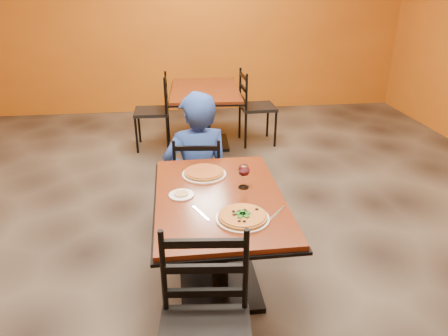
{
  "coord_description": "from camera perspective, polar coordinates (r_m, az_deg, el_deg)",
  "views": [
    {
      "loc": [
        -0.26,
        -2.79,
        2.0
      ],
      "look_at": [
        0.06,
        -0.3,
        0.85
      ],
      "focal_mm": 33.05,
      "sensor_mm": 36.0,
      "label": 1
    }
  ],
  "objects": [
    {
      "name": "floor",
      "position": [
        3.44,
        -1.56,
        -10.93
      ],
      "size": [
        7.0,
        8.0,
        0.01
      ],
      "primitive_type": "cube",
      "color": "black",
      "rests_on": "ground"
    },
    {
      "name": "wall_back",
      "position": [
        6.82,
        -5.31,
        20.24
      ],
      "size": [
        7.0,
        0.01,
        3.0
      ],
      "primitive_type": "cube",
      "color": "#C26715",
      "rests_on": "ground"
    },
    {
      "name": "table_main",
      "position": [
        2.72,
        -0.63,
        -7.43
      ],
      "size": [
        0.83,
        1.23,
        0.75
      ],
      "color": "maroon",
      "rests_on": "floor"
    },
    {
      "name": "table_second",
      "position": [
        5.35,
        -2.61,
        8.9
      ],
      "size": [
        0.95,
        1.34,
        0.75
      ],
      "rotation": [
        0.0,
        0.0,
        -0.05
      ],
      "color": "maroon",
      "rests_on": "floor"
    },
    {
      "name": "chair_main_far",
      "position": [
        3.55,
        -3.58,
        -1.68
      ],
      "size": [
        0.43,
        0.43,
        0.86
      ],
      "primitive_type": null,
      "rotation": [
        0.0,
        0.0,
        3.03
      ],
      "color": "black",
      "rests_on": "floor"
    },
    {
      "name": "chair_second_left",
      "position": [
        5.36,
        -9.99,
        7.64
      ],
      "size": [
        0.44,
        0.44,
        0.95
      ],
      "primitive_type": null,
      "rotation": [
        0.0,
        0.0,
        -1.59
      ],
      "color": "black",
      "rests_on": "floor"
    },
    {
      "name": "chair_second_right",
      "position": [
        5.46,
        4.68,
        8.36
      ],
      "size": [
        0.45,
        0.45,
        0.97
      ],
      "primitive_type": null,
      "rotation": [
        0.0,
        0.0,
        1.61
      ],
      "color": "black",
      "rests_on": "floor"
    },
    {
      "name": "diner",
      "position": [
        3.56,
        -3.75,
        1.26
      ],
      "size": [
        0.66,
        0.49,
        1.19
      ],
      "primitive_type": "imported",
      "rotation": [
        0.0,
        0.0,
        3.31
      ],
      "color": "#1B4996",
      "rests_on": "floor"
    },
    {
      "name": "plate_main",
      "position": [
        2.38,
        2.59,
        -6.99
      ],
      "size": [
        0.31,
        0.31,
        0.01
      ],
      "primitive_type": "cylinder",
      "color": "white",
      "rests_on": "table_main"
    },
    {
      "name": "pizza_main",
      "position": [
        2.37,
        2.59,
        -6.66
      ],
      "size": [
        0.28,
        0.28,
        0.02
      ],
      "primitive_type": "cylinder",
      "color": "maroon",
      "rests_on": "plate_main"
    },
    {
      "name": "plate_far",
      "position": [
        2.9,
        -2.77,
        -0.85
      ],
      "size": [
        0.31,
        0.31,
        0.01
      ],
      "primitive_type": "cylinder",
      "color": "white",
      "rests_on": "table_main"
    },
    {
      "name": "pizza_far",
      "position": [
        2.89,
        -2.78,
        -0.56
      ],
      "size": [
        0.28,
        0.28,
        0.02
      ],
      "primitive_type": "cylinder",
      "color": "#B67423",
      "rests_on": "plate_far"
    },
    {
      "name": "side_plate",
      "position": [
        2.64,
        -5.92,
        -3.74
      ],
      "size": [
        0.16,
        0.16,
        0.01
      ],
      "primitive_type": "cylinder",
      "color": "white",
      "rests_on": "table_main"
    },
    {
      "name": "dip",
      "position": [
        2.63,
        -5.93,
        -3.56
      ],
      "size": [
        0.09,
        0.09,
        0.01
      ],
      "primitive_type": "cylinder",
      "color": "tan",
      "rests_on": "side_plate"
    },
    {
      "name": "wine_glass",
      "position": [
        2.69,
        2.76,
        -0.99
      ],
      "size": [
        0.08,
        0.08,
        0.18
      ],
      "primitive_type": null,
      "color": "white",
      "rests_on": "table_main"
    },
    {
      "name": "fork",
      "position": [
        2.44,
        -3.24,
        -6.25
      ],
      "size": [
        0.09,
        0.18,
        0.0
      ],
      "primitive_type": "cube",
      "rotation": [
        0.0,
        0.0,
        0.43
      ],
      "color": "silver",
      "rests_on": "table_main"
    },
    {
      "name": "knife",
      "position": [
        2.45,
        7.32,
        -6.23
      ],
      "size": [
        0.15,
        0.17,
        0.0
      ],
      "primitive_type": "cube",
      "rotation": [
        0.0,
        0.0,
        -0.71
      ],
      "color": "silver",
      "rests_on": "table_main"
    }
  ]
}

